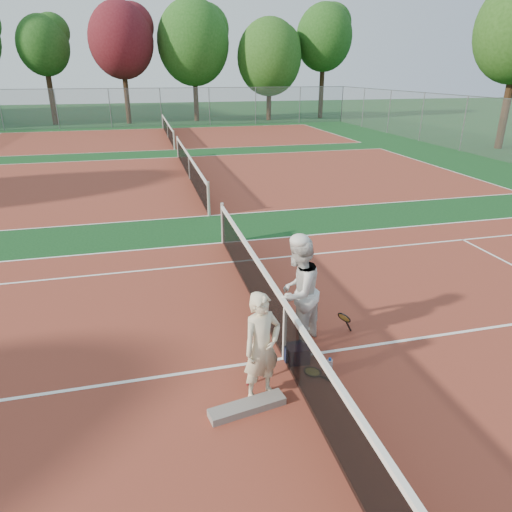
# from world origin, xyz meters

# --- Properties ---
(ground) EXTENTS (130.00, 130.00, 0.00)m
(ground) POSITION_xyz_m (0.00, 0.00, 0.00)
(ground) COLOR #103B18
(ground) RESTS_ON ground
(court_main) EXTENTS (23.77, 10.97, 0.01)m
(court_main) POSITION_xyz_m (0.00, 0.00, 0.00)
(court_main) COLOR maroon
(court_main) RESTS_ON ground
(court_far_a) EXTENTS (23.77, 10.97, 0.01)m
(court_far_a) POSITION_xyz_m (0.00, 13.50, 0.00)
(court_far_a) COLOR maroon
(court_far_a) RESTS_ON ground
(court_far_b) EXTENTS (23.77, 10.97, 0.01)m
(court_far_b) POSITION_xyz_m (0.00, 27.00, 0.00)
(court_far_b) COLOR maroon
(court_far_b) RESTS_ON ground
(net_main) EXTENTS (0.10, 10.98, 1.02)m
(net_main) POSITION_xyz_m (0.00, 0.00, 0.51)
(net_main) COLOR black
(net_main) RESTS_ON ground
(net_far_a) EXTENTS (0.10, 10.98, 1.02)m
(net_far_a) POSITION_xyz_m (0.00, 13.50, 0.51)
(net_far_a) COLOR black
(net_far_a) RESTS_ON ground
(net_far_b) EXTENTS (0.10, 10.98, 1.02)m
(net_far_b) POSITION_xyz_m (0.00, 27.00, 0.51)
(net_far_b) COLOR black
(net_far_b) RESTS_ON ground
(fence_back) EXTENTS (32.00, 0.06, 3.00)m
(fence_back) POSITION_xyz_m (0.00, 34.00, 1.50)
(fence_back) COLOR slate
(fence_back) RESTS_ON ground
(player_a) EXTENTS (0.69, 0.57, 1.61)m
(player_a) POSITION_xyz_m (-0.58, -0.78, 0.81)
(player_a) COLOR beige
(player_a) RESTS_ON ground
(player_b) EXTENTS (1.15, 1.14, 1.88)m
(player_b) POSITION_xyz_m (0.35, 0.44, 0.94)
(player_b) COLOR silver
(player_b) RESTS_ON ground
(racket_red) EXTENTS (0.39, 0.39, 0.55)m
(racket_red) POSITION_xyz_m (-0.57, -0.38, 0.28)
(racket_red) COLOR maroon
(racket_red) RESTS_ON ground
(racket_black_held) EXTENTS (0.47, 0.44, 0.50)m
(racket_black_held) POSITION_xyz_m (1.18, 0.36, 0.25)
(racket_black_held) COLOR black
(racket_black_held) RESTS_ON ground
(racket_spare) EXTENTS (0.56, 0.65, 0.03)m
(racket_spare) POSITION_xyz_m (0.31, -0.46, 0.01)
(racket_spare) COLOR black
(racket_spare) RESTS_ON ground
(sports_bag_navy) EXTENTS (0.33, 0.23, 0.26)m
(sports_bag_navy) POSITION_xyz_m (0.15, -0.03, 0.13)
(sports_bag_navy) COLOR black
(sports_bag_navy) RESTS_ON ground
(sports_bag_purple) EXTENTS (0.35, 0.25, 0.27)m
(sports_bag_purple) POSITION_xyz_m (0.19, -0.14, 0.14)
(sports_bag_purple) COLOR black
(sports_bag_purple) RESTS_ON ground
(net_cover_canvas) EXTENTS (1.10, 0.44, 0.11)m
(net_cover_canvas) POSITION_xyz_m (-0.84, -1.03, 0.06)
(net_cover_canvas) COLOR slate
(net_cover_canvas) RESTS_ON ground
(water_bottle) EXTENTS (0.09, 0.09, 0.30)m
(water_bottle) POSITION_xyz_m (0.52, -0.62, 0.15)
(water_bottle) COLOR #C9E8FF
(water_bottle) RESTS_ON ground
(tree_back_1) EXTENTS (4.10, 4.10, 8.54)m
(tree_back_1) POSITION_xyz_m (-8.82, 37.73, 6.14)
(tree_back_1) COLOR #382314
(tree_back_1) RESTS_ON ground
(tree_back_maroon) EXTENTS (5.27, 5.27, 9.64)m
(tree_back_maroon) POSITION_xyz_m (-2.67, 37.04, 6.58)
(tree_back_maroon) COLOR #382314
(tree_back_maroon) RESTS_ON ground
(tree_back_3) EXTENTS (6.21, 6.21, 10.12)m
(tree_back_3) POSITION_xyz_m (3.36, 37.78, 6.53)
(tree_back_3) COLOR #382314
(tree_back_3) RESTS_ON ground
(tree_back_4) EXTENTS (5.75, 5.75, 8.71)m
(tree_back_4) POSITION_xyz_m (9.99, 36.94, 5.39)
(tree_back_4) COLOR #382314
(tree_back_4) RESTS_ON ground
(tree_back_5) EXTENTS (5.16, 5.16, 10.09)m
(tree_back_5) POSITION_xyz_m (15.43, 37.73, 7.09)
(tree_back_5) COLOR #382314
(tree_back_5) RESTS_ON ground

